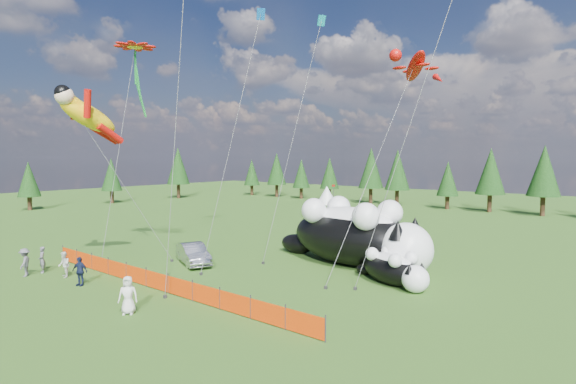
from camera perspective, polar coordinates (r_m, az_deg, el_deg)
name	(u,v)px	position (r m, az deg, el deg)	size (l,w,h in m)	color
ground	(200,278)	(27.62, -11.07, -10.71)	(160.00, 160.00, 0.00)	#0E370A
safety_fence	(157,281)	(25.75, -16.30, -10.77)	(22.06, 0.06, 1.10)	#262626
tree_line	(457,181)	(65.44, 20.67, 1.36)	(90.00, 4.00, 8.00)	black
festival_tents	(540,209)	(58.13, 29.38, -1.85)	(50.00, 3.20, 2.80)	white
cat_large	(356,234)	(30.15, 8.63, -5.32)	(12.22, 5.27, 4.41)	black
cat_small	(393,268)	(26.28, 13.25, -9.40)	(5.29, 3.33, 1.99)	black
car	(193,254)	(31.13, -11.93, -7.69)	(1.47, 4.20, 1.39)	#B2B3B7
spectator_a	(42,260)	(32.06, -28.77, -7.55)	(0.60, 0.39, 1.65)	#56565B
spectator_b	(64,265)	(30.25, -26.58, -8.25)	(0.76, 0.45, 1.56)	silver
spectator_c	(80,271)	(28.00, -24.94, -9.11)	(0.96, 0.49, 1.64)	#151D3A
spectator_d	(25,262)	(31.62, -30.45, -7.72)	(1.11, 0.57, 1.71)	#56565B
spectator_e	(128,295)	(22.30, -19.66, -12.23)	(0.86, 0.56, 1.76)	silver
superhero_kite	(88,116)	(31.29, -24.01, 8.77)	(4.42, 6.63, 12.29)	yellow
gecko_kite	(415,67)	(33.72, 15.87, 15.05)	(5.57, 13.63, 16.95)	red
flower_kite	(135,49)	(33.98, -18.87, 16.80)	(3.24, 5.41, 15.14)	red
diamond_kite_a	(258,26)	(31.98, -3.83, 20.26)	(0.79, 5.84, 17.77)	#0B57AF
diamond_kite_d	(319,32)	(34.61, 3.92, 19.60)	(1.24, 6.12, 18.17)	#0C8797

